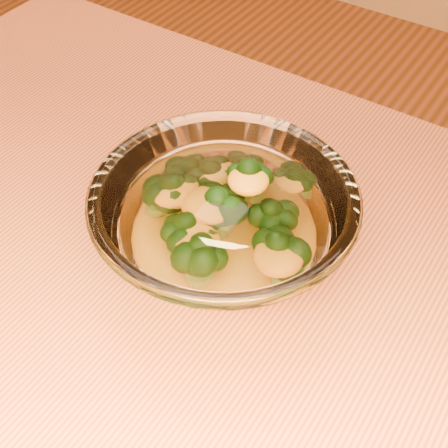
# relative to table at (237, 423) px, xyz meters

# --- Properties ---
(table) EXTENTS (1.20, 0.80, 0.75)m
(table) POSITION_rel_table_xyz_m (0.00, 0.00, 0.00)
(table) COLOR #D06B3E
(table) RESTS_ON ground
(glass_bowl) EXTENTS (0.23, 0.23, 0.10)m
(glass_bowl) POSITION_rel_table_xyz_m (-0.07, 0.08, 0.15)
(glass_bowl) COLOR white
(glass_bowl) RESTS_ON table
(cheese_sauce) EXTENTS (0.12, 0.12, 0.03)m
(cheese_sauce) POSITION_rel_table_xyz_m (-0.07, 0.08, 0.13)
(cheese_sauce) COLOR orange
(cheese_sauce) RESTS_ON glass_bowl
(broccoli_heap) EXTENTS (0.16, 0.15, 0.08)m
(broccoli_heap) POSITION_rel_table_xyz_m (-0.07, 0.09, 0.17)
(broccoli_heap) COLOR black
(broccoli_heap) RESTS_ON cheese_sauce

